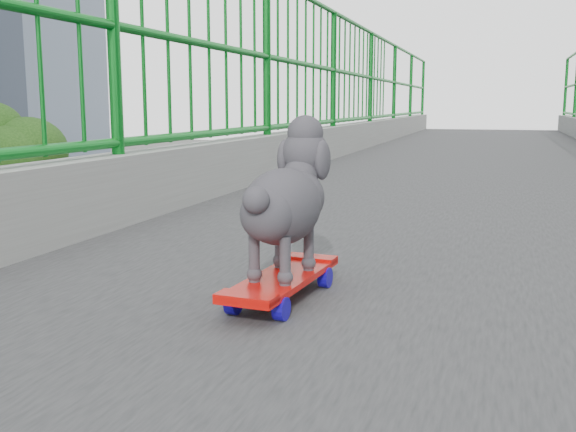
# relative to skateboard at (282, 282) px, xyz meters

# --- Properties ---
(railing) EXTENTS (3.00, 24.00, 1.42)m
(railing) POSITION_rel_skateboard_xyz_m (0.33, 0.96, 0.16)
(railing) COLOR gray
(railing) RESTS_ON footbridge
(skateboard) EXTENTS (0.19, 0.51, 0.07)m
(skateboard) POSITION_rel_skateboard_xyz_m (0.00, 0.00, 0.00)
(skateboard) COLOR red
(skateboard) RESTS_ON footbridge
(poodle) EXTENTS (0.22, 0.46, 0.38)m
(poodle) POSITION_rel_skateboard_xyz_m (0.00, 0.02, 0.22)
(poodle) COLOR #28262B
(poodle) RESTS_ON skateboard
(car_0) EXTENTS (1.88, 4.67, 1.59)m
(car_0) POSITION_rel_skateboard_xyz_m (-5.67, 12.95, -6.26)
(car_0) COLOR black
(car_0) RESTS_ON ground
(car_7) EXTENTS (1.95, 4.79, 1.39)m
(car_7) POSITION_rel_skateboard_xyz_m (-12.07, 14.11, -6.36)
(car_7) COLOR white
(car_7) RESTS_ON ground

